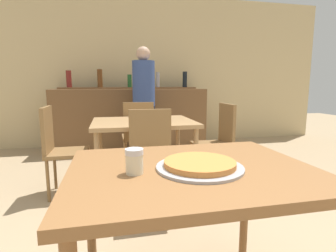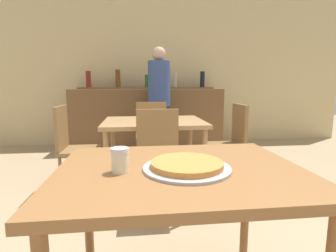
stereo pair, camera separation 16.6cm
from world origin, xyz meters
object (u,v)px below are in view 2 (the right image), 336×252
at_px(cheese_shaker, 120,160).
at_px(chair_far_side_left, 72,143).
at_px(chair_far_side_back, 151,132).
at_px(pizza_tray, 187,166).
at_px(chair_far_side_right, 231,139).
at_px(person_standing, 159,99).
at_px(chair_far_side_front, 158,155).

bearing_deg(cheese_shaker, chair_far_side_left, 109.51).
bearing_deg(chair_far_side_left, chair_far_side_back, -56.10).
relative_size(chair_far_side_back, pizza_tray, 2.40).
relative_size(chair_far_side_right, person_standing, 0.54).
bearing_deg(chair_far_side_left, cheese_shaker, -160.49).
xyz_separation_m(pizza_tray, person_standing, (0.13, 2.97, 0.14)).
bearing_deg(cheese_shaker, pizza_tray, 0.67).
height_order(chair_far_side_right, pizza_tray, chair_far_side_right).
bearing_deg(chair_far_side_back, chair_far_side_front, 90.00).
bearing_deg(pizza_tray, chair_far_side_left, 117.44).
height_order(chair_far_side_front, chair_far_side_right, same).
relative_size(chair_far_side_front, cheese_shaker, 8.75).
bearing_deg(cheese_shaker, person_standing, 81.98).
xyz_separation_m(chair_far_side_right, cheese_shaker, (-1.12, -1.74, 0.30)).
distance_m(chair_far_side_right, person_standing, 1.48).
relative_size(chair_far_side_back, person_standing, 0.54).
bearing_deg(chair_far_side_right, pizza_tray, -25.86).
height_order(chair_far_side_back, cheese_shaker, chair_far_side_back).
bearing_deg(chair_far_side_right, cheese_shaker, -32.93).
height_order(pizza_tray, person_standing, person_standing).
xyz_separation_m(chair_far_side_back, pizza_tray, (0.03, -2.32, 0.26)).
bearing_deg(person_standing, chair_far_side_left, -129.91).
height_order(chair_far_side_left, pizza_tray, chair_far_side_left).
bearing_deg(cheese_shaker, chair_far_side_front, 77.53).
height_order(chair_far_side_back, chair_far_side_right, same).
height_order(chair_far_side_back, pizza_tray, chair_far_side_back).
height_order(chair_far_side_front, person_standing, person_standing).
bearing_deg(chair_far_side_left, pizza_tray, -152.56).
distance_m(chair_far_side_front, chair_far_side_back, 1.17).
bearing_deg(pizza_tray, person_standing, 87.42).
distance_m(chair_far_side_back, chair_far_side_right, 1.05).
bearing_deg(chair_far_side_front, person_standing, 84.86).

